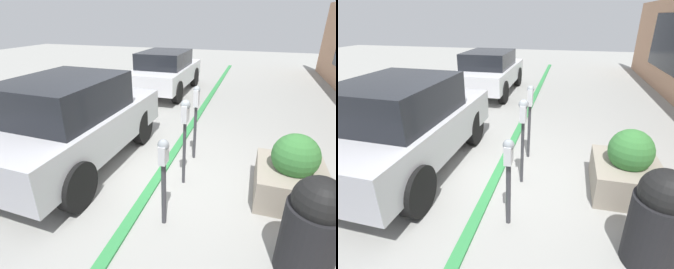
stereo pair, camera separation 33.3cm
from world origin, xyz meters
TOP-DOWN VIEW (x-y plane):
  - ground_plane at (0.00, 0.00)m, footprint 40.00×40.00m
  - curb_strip at (0.00, 0.08)m, footprint 24.50×0.16m
  - parking_meter_nearest at (-0.99, -0.38)m, footprint 0.17×0.15m
  - parking_meter_second at (0.04, -0.39)m, footprint 0.19×0.16m
  - parking_meter_middle at (0.95, -0.36)m, footprint 0.15×0.13m
  - planter_box at (0.16, -2.06)m, footprint 1.16×1.02m
  - parked_car_middle at (0.07, 1.76)m, footprint 3.90×1.92m
  - parked_car_rear at (5.62, 1.81)m, footprint 4.06×1.82m
  - trash_bin at (-1.23, -2.10)m, footprint 0.59×0.59m

SIDE VIEW (x-z plane):
  - ground_plane at x=0.00m, z-range 0.00..0.00m
  - curb_strip at x=0.00m, z-range 0.00..0.04m
  - planter_box at x=0.16m, z-range -0.12..0.97m
  - trash_bin at x=-1.23m, z-range 0.00..1.23m
  - parked_car_rear at x=5.62m, z-range 0.05..1.56m
  - parked_car_middle at x=0.07m, z-range 0.03..1.72m
  - parking_meter_nearest at x=-0.99m, z-range 0.25..1.54m
  - parking_meter_middle at x=0.95m, z-range 0.31..1.79m
  - parking_meter_second at x=0.04m, z-range 0.38..1.87m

